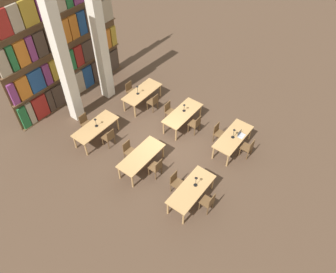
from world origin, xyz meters
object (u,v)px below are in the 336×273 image
at_px(pillar_center, 99,39).
at_px(desk_lamp_3, 95,121).
at_px(chair_4, 156,167).
at_px(chair_11, 131,90).
at_px(chair_9, 86,123).
at_px(chair_1, 176,182).
at_px(chair_2, 248,148).
at_px(pillar_left, 63,60).
at_px(desk_lamp_4, 137,88).
at_px(desk_lamp_1, 234,132).
at_px(reading_table_3, 183,114).
at_px(desk_lamp_2, 184,106).
at_px(laptop, 241,135).
at_px(chair_6, 195,124).
at_px(chair_8, 109,137).
at_px(reading_table_1, 233,138).
at_px(reading_table_4, 96,128).
at_px(chair_0, 208,202).
at_px(desk_lamp_0, 196,180).
at_px(chair_7, 170,111).
at_px(reading_table_5, 142,93).
at_px(chair_10, 153,102).
at_px(chair_3, 218,132).
at_px(reading_table_2, 141,157).
at_px(chair_5, 129,150).

relative_size(pillar_center, desk_lamp_3, 13.73).
bearing_deg(chair_4, chair_11, 53.38).
distance_m(chair_9, chair_11, 2.85).
bearing_deg(chair_1, chair_2, 157.37).
xyz_separation_m(pillar_left, chair_1, (-0.51, -5.99, -2.52)).
bearing_deg(desk_lamp_4, desk_lamp_1, -87.19).
height_order(reading_table_3, desk_lamp_2, desk_lamp_2).
bearing_deg(chair_1, laptop, 166.06).
bearing_deg(chair_6, chair_8, 139.51).
relative_size(reading_table_1, chair_4, 2.27).
bearing_deg(reading_table_4, chair_2, -61.41).
bearing_deg(chair_0, desk_lamp_0, 76.15).
relative_size(chair_7, reading_table_5, 0.44).
relative_size(desk_lamp_1, desk_lamp_4, 1.03).
bearing_deg(chair_10, desk_lamp_1, -89.65).
relative_size(pillar_center, chair_3, 6.75).
xyz_separation_m(desk_lamp_2, chair_11, (-0.12, 3.02, -0.50)).
distance_m(desk_lamp_2, chair_8, 3.45).
bearing_deg(reading_table_2, desk_lamp_1, -37.98).
bearing_deg(reading_table_1, chair_4, 151.68).
bearing_deg(chair_6, reading_table_4, 132.67).
height_order(reading_table_3, reading_table_4, same).
height_order(chair_6, chair_11, same).
bearing_deg(desk_lamp_3, reading_table_5, -0.42).
height_order(chair_1, chair_6, same).
bearing_deg(chair_6, desk_lamp_2, 77.30).
distance_m(laptop, chair_4, 3.69).
bearing_deg(desk_lamp_0, desk_lamp_4, 62.30).
bearing_deg(laptop, chair_2, -110.79).
height_order(chair_4, chair_6, same).
height_order(chair_6, desk_lamp_4, desk_lamp_4).
distance_m(chair_4, desk_lamp_2, 3.17).
xyz_separation_m(chair_3, reading_table_2, (-3.06, 1.60, 0.16)).
bearing_deg(chair_2, reading_table_1, 93.06).
xyz_separation_m(chair_8, desk_lamp_3, (-0.00, 0.67, 0.53)).
bearing_deg(pillar_left, chair_1, -94.89).
bearing_deg(reading_table_3, desk_lamp_1, -89.14).
distance_m(desk_lamp_1, chair_5, 4.22).
relative_size(chair_0, desk_lamp_4, 1.89).
bearing_deg(chair_3, chair_1, 1.77).
bearing_deg(pillar_center, reading_table_4, -144.16).
relative_size(chair_0, reading_table_5, 0.44).
height_order(chair_2, reading_table_5, chair_2).
bearing_deg(chair_9, desk_lamp_4, 165.15).
xyz_separation_m(desk_lamp_1, reading_table_4, (-2.92, 4.85, -0.41)).
xyz_separation_m(chair_0, chair_6, (2.94, 2.54, 0.00)).
xyz_separation_m(desk_lamp_0, reading_table_1, (2.90, 0.12, -0.41)).
bearing_deg(chair_6, chair_7, 90.00).
distance_m(chair_6, desk_lamp_2, 0.90).
relative_size(chair_1, chair_8, 1.00).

